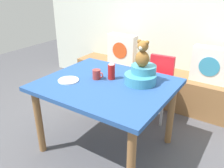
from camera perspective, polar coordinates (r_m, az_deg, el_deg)
The scene contains 13 objects.
ground_plane at distance 2.59m, azimuth -1.26°, elevation -14.80°, with size 8.00×8.00×0.00m, color #4C4C51.
back_wall at distance 3.40m, azimuth 14.12°, elevation 17.97°, with size 4.40×0.10×2.60m, color silver.
window_bench at distance 3.44m, azimuth 10.75°, elevation -0.30°, with size 2.60×0.44×0.46m, color olive.
pillow_floral_left at distance 3.50m, azimuth 2.50°, elevation 8.46°, with size 0.44×0.15×0.44m.
pillow_floral_right at distance 3.08m, azimuth 22.96°, elevation 4.28°, with size 0.44×0.15×0.44m.
book_stack at distance 3.37m, azimuth 9.51°, elevation 4.11°, with size 0.20×0.14×0.06m, color #9B9D46.
dining_table at distance 2.25m, azimuth -1.40°, elevation -2.02°, with size 1.22×1.03×0.74m.
highchair at distance 2.88m, azimuth 11.19°, elevation 1.08°, with size 0.34×0.47×0.79m.
infant_seat_teal at distance 2.20m, azimuth 7.20°, elevation 2.11°, with size 0.30×0.33×0.16m.
teddy_bear at distance 2.13m, azimuth 7.48°, elevation 7.24°, with size 0.13×0.12×0.25m.
ketchup_bottle at distance 2.26m, azimuth -0.14°, elevation 3.31°, with size 0.07×0.07×0.18m.
coffee_mug at distance 2.28m, azimuth -3.74°, elevation 2.37°, with size 0.12×0.08×0.09m.
dinner_plate_near at distance 2.28m, azimuth -10.63°, elevation 0.89°, with size 0.20×0.20×0.01m, color white.
Camera 1 is at (1.15, -1.65, 1.64)m, focal length 37.31 mm.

